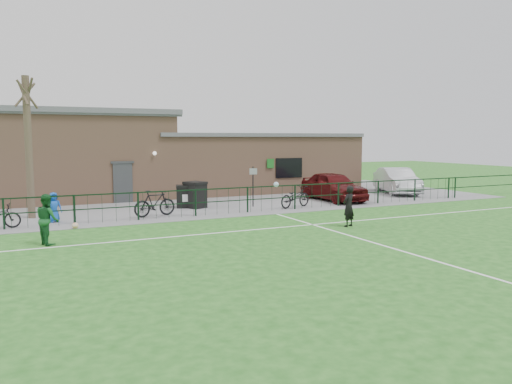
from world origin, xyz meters
name	(u,v)px	position (x,y,z in m)	size (l,w,h in m)	color
ground	(326,250)	(0.00, 0.00, 0.00)	(90.00, 90.00, 0.00)	#1E5719
paving_strip	(190,200)	(0.00, 13.50, 0.01)	(34.00, 13.00, 0.02)	slate
pitch_line_touch	(229,215)	(0.00, 7.80, 0.00)	(28.00, 0.10, 0.01)	white
pitch_line_mid	(267,229)	(0.00, 4.00, 0.00)	(28.00, 0.10, 0.01)	white
pitch_line_perp	(378,244)	(2.00, 0.00, 0.00)	(0.10, 16.00, 0.01)	white
perimeter_fence	(227,201)	(0.00, 8.00, 0.60)	(28.00, 0.10, 1.20)	black
bare_tree	(29,148)	(-8.00, 10.50, 3.00)	(0.30, 0.30, 6.00)	#47392B
wheelie_bin_left	(195,196)	(-0.70, 10.45, 0.62)	(0.79, 0.90, 1.20)	black
wheelie_bin_right	(183,197)	(-1.18, 10.80, 0.53)	(0.67, 0.76, 1.01)	black
sign_post	(253,187)	(2.02, 9.59, 1.02)	(0.06, 0.06, 2.00)	black
car_maroon	(333,186)	(7.07, 10.01, 0.80)	(1.85, 4.59, 1.56)	#4D0D0F
car_silver	(397,181)	(12.56, 11.22, 0.80)	(1.66, 4.75, 1.57)	#B5B7BD
bicycle_d	(155,203)	(-3.14, 8.65, 0.60)	(0.54, 1.92, 1.15)	black
bicycle_e	(295,197)	(3.77, 8.46, 0.54)	(0.69, 1.98, 1.04)	black
spectator_child	(54,207)	(-7.20, 8.93, 0.63)	(0.59, 0.39, 1.22)	blue
goalkeeper_kick	(346,206)	(2.99, 3.14, 0.82)	(2.07, 3.32, 1.59)	black
outfield_player	(47,219)	(-7.65, 4.55, 0.82)	(0.80, 0.62, 1.64)	#185525
ball_ground	(75,226)	(-6.58, 7.07, 0.12)	(0.24, 0.24, 0.24)	silver
clubhouse	(159,158)	(-0.88, 16.50, 2.22)	(24.25, 5.40, 4.96)	#AA7C5F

